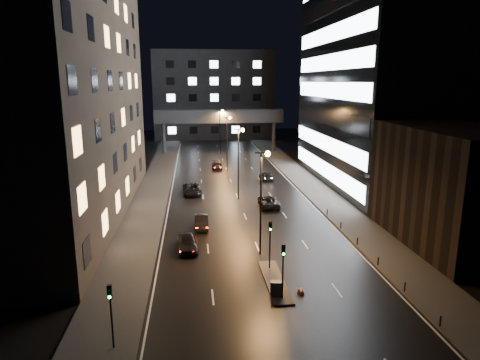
{
  "coord_description": "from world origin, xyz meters",
  "views": [
    {
      "loc": [
        -6.23,
        -30.47,
        16.42
      ],
      "look_at": [
        -0.32,
        22.96,
        4.0
      ],
      "focal_mm": 32.0,
      "sensor_mm": 36.0,
      "label": 1
    }
  ],
  "objects_px": {
    "car_toward_b": "(266,176)",
    "utility_cabinet": "(276,289)",
    "car_away_a": "(187,243)",
    "car_away_b": "(201,222)",
    "car_away_c": "(192,189)",
    "car_toward_a": "(269,201)",
    "car_away_d": "(217,166)"
  },
  "relations": [
    {
      "from": "car_away_d",
      "to": "car_toward_a",
      "type": "relative_size",
      "value": 0.9
    },
    {
      "from": "car_away_a",
      "to": "utility_cabinet",
      "type": "relative_size",
      "value": 4.03
    },
    {
      "from": "car_toward_a",
      "to": "car_away_c",
      "type": "bearing_deg",
      "value": -36.22
    },
    {
      "from": "car_away_b",
      "to": "car_toward_a",
      "type": "height_order",
      "value": "car_toward_a"
    },
    {
      "from": "car_away_b",
      "to": "car_toward_a",
      "type": "distance_m",
      "value": 11.86
    },
    {
      "from": "car_away_a",
      "to": "car_away_b",
      "type": "height_order",
      "value": "car_away_a"
    },
    {
      "from": "car_away_a",
      "to": "car_toward_b",
      "type": "bearing_deg",
      "value": 61.26
    },
    {
      "from": "car_away_a",
      "to": "car_away_c",
      "type": "bearing_deg",
      "value": 83.43
    },
    {
      "from": "car_away_b",
      "to": "car_away_d",
      "type": "relative_size",
      "value": 0.93
    },
    {
      "from": "utility_cabinet",
      "to": "car_toward_b",
      "type": "bearing_deg",
      "value": 90.97
    },
    {
      "from": "car_away_c",
      "to": "car_away_a",
      "type": "bearing_deg",
      "value": -95.37
    },
    {
      "from": "utility_cabinet",
      "to": "car_toward_a",
      "type": "bearing_deg",
      "value": 90.95
    },
    {
      "from": "car_toward_b",
      "to": "utility_cabinet",
      "type": "xyz_separation_m",
      "value": [
        -6.2,
        -40.44,
        0.08
      ]
    },
    {
      "from": "car_away_d",
      "to": "car_toward_b",
      "type": "xyz_separation_m",
      "value": [
        7.87,
        -10.02,
        -0.04
      ]
    },
    {
      "from": "car_toward_a",
      "to": "car_away_a",
      "type": "bearing_deg",
      "value": 53.85
    },
    {
      "from": "car_away_d",
      "to": "car_away_b",
      "type": "bearing_deg",
      "value": -95.34
    },
    {
      "from": "car_away_b",
      "to": "car_away_d",
      "type": "bearing_deg",
      "value": 84.72
    },
    {
      "from": "car_away_c",
      "to": "utility_cabinet",
      "type": "relative_size",
      "value": 4.71
    },
    {
      "from": "car_away_a",
      "to": "car_away_d",
      "type": "relative_size",
      "value": 0.99
    },
    {
      "from": "car_toward_a",
      "to": "car_away_b",
      "type": "bearing_deg",
      "value": 40.51
    },
    {
      "from": "utility_cabinet",
      "to": "car_away_b",
      "type": "bearing_deg",
      "value": 117.38
    },
    {
      "from": "car_away_a",
      "to": "utility_cabinet",
      "type": "xyz_separation_m",
      "value": [
        6.97,
        -10.32,
        -0.07
      ]
    },
    {
      "from": "car_away_b",
      "to": "car_away_c",
      "type": "relative_size",
      "value": 0.81
    },
    {
      "from": "car_away_a",
      "to": "utility_cabinet",
      "type": "bearing_deg",
      "value": -61.1
    },
    {
      "from": "car_away_b",
      "to": "car_toward_b",
      "type": "height_order",
      "value": "car_away_b"
    },
    {
      "from": "car_away_b",
      "to": "car_toward_b",
      "type": "xyz_separation_m",
      "value": [
        11.6,
        23.52,
        -0.07
      ]
    },
    {
      "from": "car_away_c",
      "to": "car_toward_b",
      "type": "height_order",
      "value": "car_away_c"
    },
    {
      "from": "car_away_b",
      "to": "utility_cabinet",
      "type": "height_order",
      "value": "car_away_b"
    },
    {
      "from": "car_away_c",
      "to": "car_toward_a",
      "type": "relative_size",
      "value": 1.03
    },
    {
      "from": "car_away_b",
      "to": "car_away_c",
      "type": "distance_m",
      "value": 15.31
    },
    {
      "from": "car_toward_b",
      "to": "utility_cabinet",
      "type": "height_order",
      "value": "utility_cabinet"
    },
    {
      "from": "car_away_c",
      "to": "car_toward_a",
      "type": "height_order",
      "value": "car_away_c"
    }
  ]
}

